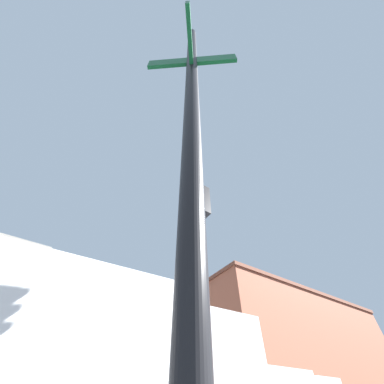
% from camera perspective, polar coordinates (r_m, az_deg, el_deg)
% --- Properties ---
extents(traffic_signal_near, '(2.45, 3.11, 5.59)m').
position_cam_1_polar(traffic_signal_near, '(3.62, 1.61, 6.73)').
color(traffic_signal_near, black).
rests_on(traffic_signal_near, ground_plane).
extents(building_brick, '(25.55, 20.04, 13.22)m').
position_cam_1_polar(building_brick, '(38.35, 17.94, -35.99)').
color(building_brick, brown).
rests_on(building_brick, ground_plane).
extents(box_truck_second, '(8.43, 2.87, 3.48)m').
position_cam_1_polar(box_truck_second, '(5.90, -32.33, -32.30)').
color(box_truck_second, silver).
rests_on(box_truck_second, ground_plane).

